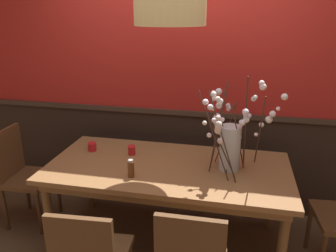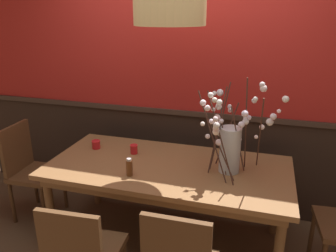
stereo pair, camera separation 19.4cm
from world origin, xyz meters
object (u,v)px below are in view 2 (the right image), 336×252
at_px(chair_far_side_right, 217,154).
at_px(candle_holder_nearer_center, 134,149).
at_px(condiment_bottle, 129,167).
at_px(candle_holder_nearer_edge, 96,144).
at_px(pendant_lamp, 170,5).
at_px(dining_table, 168,174).
at_px(chair_head_west_end, 29,167).
at_px(chair_far_side_left, 161,144).
at_px(vase_with_blossoms, 230,143).

distance_m(chair_far_side_right, candle_holder_nearer_center, 1.05).
bearing_deg(condiment_bottle, candle_holder_nearer_edge, 141.21).
bearing_deg(chair_far_side_right, pendant_lamp, -105.95).
height_order(candle_holder_nearer_edge, pendant_lamp, pendant_lamp).
bearing_deg(dining_table, candle_holder_nearer_center, 158.12).
bearing_deg(chair_head_west_end, candle_holder_nearer_edge, 11.28).
xyz_separation_m(candle_holder_nearer_center, condiment_bottle, (0.13, -0.40, 0.03)).
bearing_deg(dining_table, chair_far_side_right, 72.53).
bearing_deg(chair_far_side_left, candle_holder_nearer_center, -90.76).
relative_size(dining_table, candle_holder_nearer_center, 23.67).
height_order(dining_table, chair_head_west_end, chair_head_west_end).
bearing_deg(pendant_lamp, vase_with_blossoms, 6.32).
bearing_deg(chair_far_side_right, candle_holder_nearer_edge, -143.79).
xyz_separation_m(candle_holder_nearer_edge, pendant_lamp, (0.77, -0.18, 1.21)).
distance_m(chair_far_side_right, chair_head_west_end, 1.93).
height_order(chair_far_side_right, vase_with_blossoms, vase_with_blossoms).
bearing_deg(condiment_bottle, chair_head_west_end, 167.06).
height_order(vase_with_blossoms, pendant_lamp, pendant_lamp).
distance_m(dining_table, chair_far_side_left, 0.97).
xyz_separation_m(chair_far_side_right, vase_with_blossoms, (0.21, -0.88, 0.50)).
bearing_deg(chair_far_side_left, vase_with_blossoms, -45.58).
bearing_deg(chair_head_west_end, dining_table, -0.72).
relative_size(dining_table, chair_far_side_left, 2.04).
distance_m(chair_far_side_left, candle_holder_nearer_edge, 0.88).
distance_m(chair_head_west_end, candle_holder_nearer_center, 1.10).
bearing_deg(candle_holder_nearer_center, chair_far_side_right, 49.58).
distance_m(candle_holder_nearer_center, candle_holder_nearer_edge, 0.38).
bearing_deg(condiment_bottle, vase_with_blossoms, 21.17).
bearing_deg(chair_far_side_right, dining_table, -107.47).
xyz_separation_m(chair_head_west_end, pendant_lamp, (1.44, -0.04, 1.48)).
bearing_deg(chair_far_side_left, candle_holder_nearer_edge, -117.78).
xyz_separation_m(chair_far_side_right, chair_head_west_end, (-1.71, -0.89, 0.03)).
bearing_deg(condiment_bottle, chair_far_side_left, 95.73).
bearing_deg(pendant_lamp, candle_holder_nearer_edge, 167.02).
height_order(chair_far_side_left, candle_holder_nearer_center, chair_far_side_left).
distance_m(chair_far_side_left, vase_with_blossoms, 1.30).
height_order(chair_head_west_end, candle_holder_nearer_edge, chair_head_west_end).
bearing_deg(vase_with_blossoms, chair_head_west_end, -179.65).
relative_size(chair_far_side_left, vase_with_blossoms, 1.26).
height_order(chair_far_side_right, condiment_bottle, condiment_bottle).
bearing_deg(candle_holder_nearer_edge, candle_holder_nearer_center, -1.10).
bearing_deg(pendant_lamp, condiment_bottle, -138.04).
bearing_deg(candle_holder_nearer_edge, vase_with_blossoms, -5.68).
xyz_separation_m(dining_table, pendant_lamp, (0.02, -0.02, 1.33)).
height_order(chair_head_west_end, pendant_lamp, pendant_lamp).
height_order(candle_holder_nearer_center, candle_holder_nearer_edge, candle_holder_nearer_center).
distance_m(dining_table, chair_far_side_right, 0.97).
relative_size(candle_holder_nearer_center, candle_holder_nearer_edge, 1.06).
xyz_separation_m(dining_table, chair_far_side_right, (0.29, 0.91, -0.18)).
relative_size(dining_table, condiment_bottle, 13.91).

